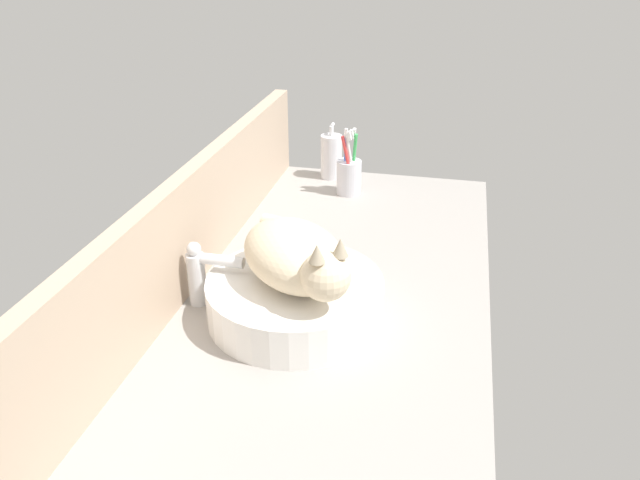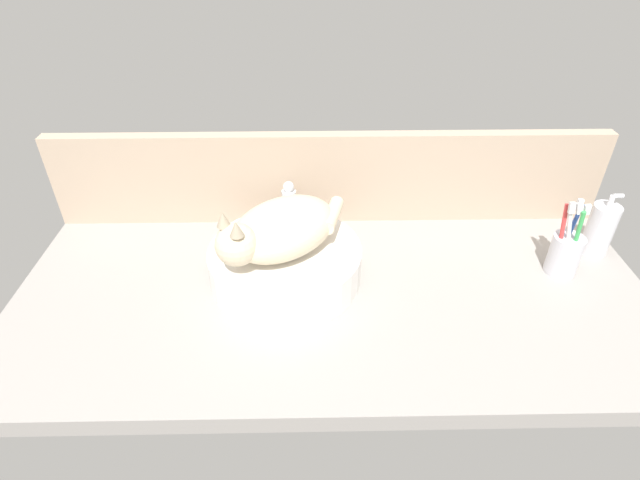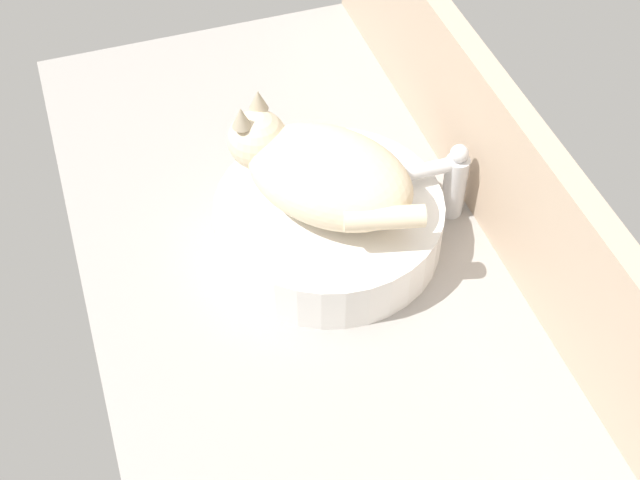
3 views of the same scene
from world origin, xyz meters
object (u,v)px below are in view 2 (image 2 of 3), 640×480
(cat, at_px, (279,230))
(faucet, at_px, (289,206))
(sink_basin, at_px, (285,263))
(soap_dispenser, at_px, (600,229))
(toothbrush_cup, at_px, (565,252))

(cat, bearing_deg, faucet, 86.33)
(sink_basin, height_order, soap_dispenser, soap_dispenser)
(faucet, relative_size, toothbrush_cup, 0.73)
(soap_dispenser, distance_m, toothbrush_cup, 0.13)
(sink_basin, relative_size, faucet, 2.48)
(sink_basin, xyz_separation_m, faucet, (0.00, 0.19, 0.03))
(faucet, bearing_deg, sink_basin, -90.92)
(cat, bearing_deg, sink_basin, 44.76)
(sink_basin, distance_m, cat, 0.10)
(sink_basin, height_order, toothbrush_cup, toothbrush_cup)
(cat, xyz_separation_m, faucet, (0.01, 0.20, -0.06))
(cat, distance_m, soap_dispenser, 0.76)
(faucet, bearing_deg, toothbrush_cup, -15.99)
(sink_basin, xyz_separation_m, toothbrush_cup, (0.63, 0.01, 0.01))
(soap_dispenser, bearing_deg, sink_basin, -173.56)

